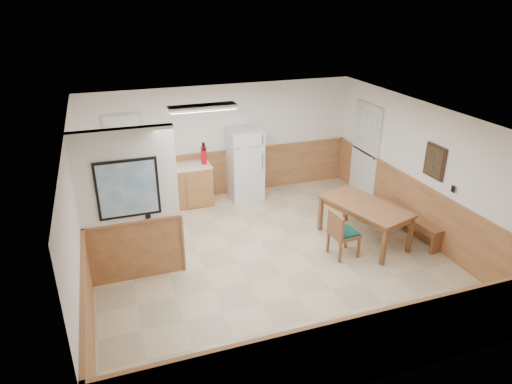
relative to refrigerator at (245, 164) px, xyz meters
name	(u,v)px	position (x,y,z in m)	size (l,w,h in m)	color
ground	(270,258)	(-0.39, -2.63, -0.79)	(6.00, 6.00, 0.00)	tan
ceiling	(272,119)	(-0.39, -2.63, 1.71)	(6.00, 6.00, 0.02)	white
back_wall	(223,141)	(-0.39, 0.37, 0.46)	(6.00, 0.02, 2.50)	white
right_wall	(423,171)	(2.61, -2.63, 0.46)	(0.02, 6.00, 2.50)	white
left_wall	(78,220)	(-3.39, -2.63, 0.46)	(0.02, 6.00, 2.50)	white
wainscot_back	(224,173)	(-0.39, 0.35, -0.29)	(6.00, 0.04, 1.00)	#B67848
wainscot_right	(416,208)	(2.59, -2.63, -0.29)	(0.04, 6.00, 1.00)	#B67848
wainscot_left	(87,264)	(-3.37, -2.63, -0.29)	(0.04, 6.00, 1.00)	#B67848
partition_wall	(130,209)	(-2.64, -2.43, 0.44)	(1.50, 0.20, 2.50)	white
kitchen_counter	(174,186)	(-1.60, 0.05, -0.33)	(2.20, 0.61, 1.00)	#AC7C3D
exterior_door	(365,151)	(2.57, -0.73, 0.26)	(0.07, 1.02, 2.15)	silver
kitchen_window	(124,138)	(-2.49, 0.35, 0.76)	(0.80, 0.04, 1.00)	silver
wall_painting	(435,162)	(2.57, -2.93, 0.76)	(0.04, 0.50, 0.60)	#321F14
fluorescent_fixture	(202,108)	(-1.19, -1.33, 1.65)	(1.20, 0.30, 0.09)	silver
refrigerator	(245,164)	(0.00, 0.00, 0.00)	(0.71, 0.72, 1.58)	silver
dining_table	(365,209)	(1.46, -2.62, -0.14)	(1.27, 1.83, 0.75)	#986038
dining_bench	(408,218)	(2.41, -2.67, -0.45)	(0.56, 1.67, 0.45)	#986038
dining_chair	(340,231)	(0.77, -2.96, -0.30)	(0.65, 0.48, 0.85)	#986038
fire_extinguisher	(204,155)	(-0.91, 0.02, 0.32)	(0.12, 0.12, 0.48)	red
soap_bottle	(120,168)	(-2.65, 0.02, 0.23)	(0.08, 0.08, 0.24)	#198E32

